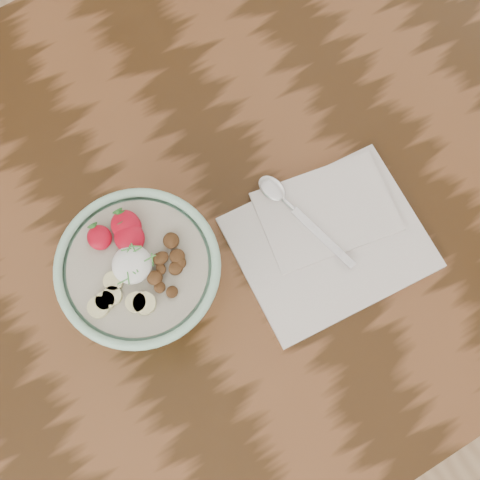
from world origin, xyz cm
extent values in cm
cube|color=#37200D|center=(0.00, 0.00, 73.00)|extent=(160.00, 90.00, 4.00)
cylinder|color=#4C2D19|center=(72.00, 37.00, 35.50)|extent=(7.00, 7.00, 71.00)
cylinder|color=#9ED5B5|center=(2.40, -6.10, 75.64)|extent=(8.90, 8.90, 1.27)
torus|color=#9ED5B5|center=(2.40, -6.10, 86.03)|extent=(20.25, 20.25, 1.17)
cylinder|color=beige|center=(2.40, -6.10, 85.39)|extent=(17.17, 17.17, 1.06)
ellipsoid|color=white|center=(2.00, -5.81, 86.86)|extent=(4.86, 4.86, 2.67)
ellipsoid|color=#B1081B|center=(3.33, -2.73, 86.93)|extent=(3.66, 4.03, 2.01)
cone|color=#286623|center=(3.33, -1.08, 87.23)|extent=(1.40, 1.03, 1.52)
ellipsoid|color=#B1081B|center=(0.25, -0.76, 86.74)|extent=(2.98, 3.28, 1.64)
cone|color=#286623|center=(0.25, 0.58, 87.04)|extent=(1.40, 1.03, 1.52)
ellipsoid|color=#B1081B|center=(3.71, -1.04, 86.90)|extent=(3.56, 3.91, 1.96)
cone|color=#286623|center=(3.71, 0.57, 87.20)|extent=(1.40, 1.03, 1.52)
ellipsoid|color=#B1081B|center=(3.89, -1.33, 86.81)|extent=(3.25, 3.58, 1.79)
cone|color=#286623|center=(3.89, 0.14, 87.11)|extent=(1.40, 1.03, 1.52)
cylinder|color=beige|center=(-2.80, -7.91, 86.32)|extent=(2.30, 2.30, 0.70)
cylinder|color=beige|center=(-3.86, -8.19, 86.32)|extent=(2.62, 2.62, 0.70)
cylinder|color=beige|center=(-0.89, -6.30, 86.32)|extent=(2.39, 2.39, 0.70)
cylinder|color=beige|center=(0.18, -9.95, 86.32)|extent=(2.48, 2.48, 0.70)
cylinder|color=beige|center=(-1.83, -7.83, 86.32)|extent=(2.32, 2.32, 0.70)
cylinder|color=beige|center=(1.01, -10.56, 86.32)|extent=(2.75, 2.75, 0.70)
ellipsoid|color=#543218|center=(7.08, -8.47, 86.43)|extent=(1.95, 2.00, 1.16)
ellipsoid|color=#543218|center=(3.49, -9.83, 86.41)|extent=(1.86, 1.89, 1.04)
ellipsoid|color=#543218|center=(5.34, -6.85, 86.62)|extent=(2.18, 1.80, 1.36)
ellipsoid|color=#543218|center=(7.14, -7.61, 86.58)|extent=(2.61, 2.61, 1.38)
ellipsoid|color=#543218|center=(7.48, -5.55, 86.62)|extent=(2.64, 2.69, 1.46)
ellipsoid|color=#543218|center=(3.55, -8.57, 86.59)|extent=(2.48, 2.43, 1.29)
ellipsoid|color=#543218|center=(6.29, -8.79, 86.52)|extent=(2.36, 2.26, 1.05)
ellipsoid|color=#543218|center=(4.72, -7.92, 86.45)|extent=(1.42, 1.71, 0.79)
ellipsoid|color=#543218|center=(4.89, -6.48, 86.38)|extent=(1.63, 1.52, 0.83)
ellipsoid|color=#543218|center=(4.47, -11.08, 86.42)|extent=(2.07, 2.04, 0.94)
cylinder|color=#44933E|center=(0.87, -7.35, 87.92)|extent=(0.71, 1.47, 0.23)
cylinder|color=#44933E|center=(3.13, -4.40, 87.92)|extent=(0.25, 1.22, 0.22)
cylinder|color=#44933E|center=(4.36, -6.84, 87.92)|extent=(0.78, 1.50, 0.23)
cylinder|color=#44933E|center=(0.16, -7.39, 87.92)|extent=(1.48, 0.26, 0.23)
cylinder|color=#44933E|center=(1.58, -6.69, 87.92)|extent=(0.70, 1.41, 0.23)
cylinder|color=#44933E|center=(3.50, -4.43, 87.92)|extent=(1.20, 0.85, 0.23)
cylinder|color=#44933E|center=(2.31, -4.17, 87.92)|extent=(1.24, 0.57, 0.22)
cylinder|color=#44933E|center=(4.19, -6.54, 87.92)|extent=(1.55, 0.21, 0.23)
cylinder|color=#44933E|center=(3.32, -4.87, 87.92)|extent=(1.39, 0.19, 0.23)
cylinder|color=#44933E|center=(2.36, -4.47, 87.92)|extent=(1.36, 1.19, 0.24)
cylinder|color=#44933E|center=(2.17, -6.53, 87.92)|extent=(0.21, 1.60, 0.24)
cube|color=silver|center=(26.81, -13.62, 75.48)|extent=(26.56, 22.11, 0.97)
cube|color=silver|center=(28.74, -9.75, 76.26)|extent=(20.30, 15.64, 0.58)
cube|color=silver|center=(26.10, -12.78, 76.72)|extent=(3.59, 11.22, 0.34)
cylinder|color=silver|center=(24.50, -5.86, 76.89)|extent=(1.33, 3.02, 0.69)
ellipsoid|color=silver|center=(23.87, -3.11, 77.01)|extent=(3.93, 5.06, 0.93)
camera|label=1|loc=(2.51, -29.92, 163.76)|focal=50.00mm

